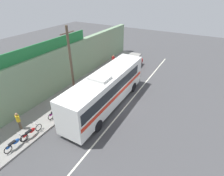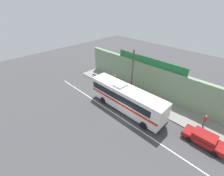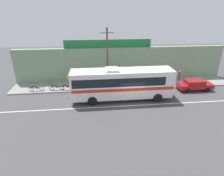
# 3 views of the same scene
# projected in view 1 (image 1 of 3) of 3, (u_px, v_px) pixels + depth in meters

# --- Properties ---
(ground_plane) EXTENTS (70.00, 70.00, 0.00)m
(ground_plane) POSITION_uv_depth(u_px,v_px,m) (120.00, 103.00, 18.27)
(ground_plane) COLOR #444447
(sidewalk_slab) EXTENTS (30.00, 3.60, 0.14)m
(sidewalk_slab) POSITION_uv_depth(u_px,v_px,m) (80.00, 90.00, 20.43)
(sidewalk_slab) COLOR gray
(sidewalk_slab) RESTS_ON ground_plane
(storefront_facade) EXTENTS (30.00, 0.70, 4.80)m
(storefront_facade) POSITION_uv_depth(u_px,v_px,m) (63.00, 68.00, 20.16)
(storefront_facade) COLOR gray
(storefront_facade) RESTS_ON ground_plane
(storefront_billboard) EXTENTS (12.05, 0.12, 1.10)m
(storefront_billboard) POSITION_uv_depth(u_px,v_px,m) (45.00, 47.00, 17.14)
(storefront_billboard) COLOR #1E7538
(storefront_billboard) RESTS_ON storefront_facade
(road_center_stripe) EXTENTS (30.00, 0.14, 0.01)m
(road_center_stripe) POSITION_uv_depth(u_px,v_px,m) (127.00, 105.00, 17.93)
(road_center_stripe) COLOR silver
(road_center_stripe) RESTS_ON ground_plane
(intercity_bus) EXTENTS (11.51, 2.60, 3.78)m
(intercity_bus) POSITION_uv_depth(u_px,v_px,m) (106.00, 88.00, 16.80)
(intercity_bus) COLOR white
(intercity_bus) RESTS_ON ground_plane
(parked_car) EXTENTS (4.43, 1.85, 1.37)m
(parked_car) POSITION_uv_depth(u_px,v_px,m) (132.00, 63.00, 25.60)
(parked_car) COLOR maroon
(parked_car) RESTS_ON ground_plane
(utility_pole) EXTENTS (1.60, 0.22, 7.67)m
(utility_pole) POSITION_uv_depth(u_px,v_px,m) (72.00, 68.00, 15.96)
(utility_pole) COLOR brown
(utility_pole) RESTS_ON sidewalk_slab
(motorcycle_blue) EXTENTS (1.88, 0.56, 0.94)m
(motorcycle_blue) POSITION_uv_depth(u_px,v_px,m) (15.00, 143.00, 12.92)
(motorcycle_blue) COLOR black
(motorcycle_blue) RESTS_ON sidewalk_slab
(motorcycle_red) EXTENTS (1.95, 0.56, 0.94)m
(motorcycle_red) POSITION_uv_depth(u_px,v_px,m) (31.00, 132.00, 13.89)
(motorcycle_red) COLOR black
(motorcycle_red) RESTS_ON sidewalk_slab
(motorcycle_black) EXTENTS (1.92, 0.56, 0.94)m
(motorcycle_black) POSITION_uv_depth(u_px,v_px,m) (56.00, 112.00, 16.09)
(motorcycle_black) COLOR black
(motorcycle_black) RESTS_ON sidewalk_slab
(pedestrian_by_curb) EXTENTS (0.30, 0.48, 1.65)m
(pedestrian_by_curb) POSITION_uv_depth(u_px,v_px,m) (18.00, 120.00, 14.32)
(pedestrian_by_curb) COLOR brown
(pedestrian_by_curb) RESTS_ON sidewalk_slab
(pedestrian_far_right) EXTENTS (0.30, 0.48, 1.71)m
(pedestrian_far_right) POSITION_uv_depth(u_px,v_px,m) (113.00, 60.00, 25.83)
(pedestrian_far_right) COLOR navy
(pedestrian_far_right) RESTS_ON sidewalk_slab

